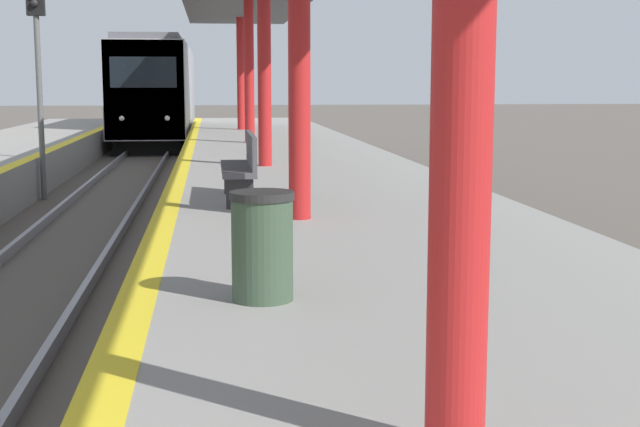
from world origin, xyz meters
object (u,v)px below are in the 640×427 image
object	(u,v)px
train	(158,91)
trash_bin	(262,246)
signal_far	(37,43)
bench	(243,165)

from	to	relation	value
train	trash_bin	distance (m)	32.42
signal_far	trash_bin	size ratio (longest dim) A/B	5.89
train	signal_far	bearing A→B (deg)	-94.13
bench	train	bearing A→B (deg)	95.68
signal_far	train	bearing A→B (deg)	85.87
signal_far	bench	bearing A→B (deg)	-61.65
train	bench	xyz separation A→B (m)	(2.65, -26.62, -0.74)
trash_bin	bench	xyz separation A→B (m)	(0.06, 5.69, 0.09)
trash_bin	train	bearing A→B (deg)	94.59
signal_far	trash_bin	bearing A→B (deg)	-73.18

